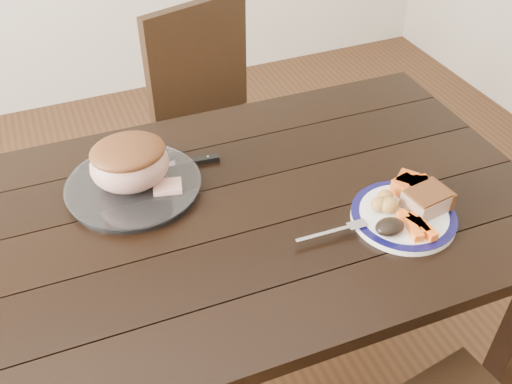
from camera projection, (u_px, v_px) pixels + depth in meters
name	position (u px, v px, depth m)	size (l,w,h in m)	color
ground	(231.00, 380.00, 1.88)	(4.00, 4.00, 0.00)	#472B16
dining_table	(224.00, 238.00, 1.46)	(1.62, 0.94, 0.75)	black
chair_far	(218.00, 118.00, 2.13)	(0.52, 0.53, 0.93)	black
dinner_plate	(403.00, 217.00, 1.37)	(0.25, 0.25, 0.02)	white
plate_rim	(404.00, 214.00, 1.36)	(0.25, 0.25, 0.02)	#0E0C3E
serving_platter	(134.00, 187.00, 1.45)	(0.33, 0.33, 0.02)	white
pork_slice	(426.00, 201.00, 1.36)	(0.10, 0.08, 0.04)	tan
roasted_potatoes	(385.00, 202.00, 1.36)	(0.07, 0.07, 0.04)	gold
carrot_batons	(417.00, 226.00, 1.31)	(0.05, 0.11, 0.02)	orange
pumpkin_wedges	(412.00, 185.00, 1.41)	(0.09, 0.09, 0.04)	#EA571A
dark_mushroom	(390.00, 227.00, 1.30)	(0.07, 0.05, 0.03)	black
fork	(337.00, 231.00, 1.31)	(0.18, 0.03, 0.00)	silver
roast_joint	(130.00, 164.00, 1.41)	(0.20, 0.17, 0.13)	tan
cut_slice	(168.00, 187.00, 1.43)	(0.07, 0.06, 0.02)	tan
carving_knife	(183.00, 164.00, 1.53)	(0.32, 0.06, 0.01)	silver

